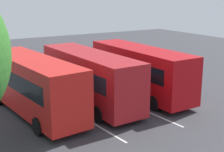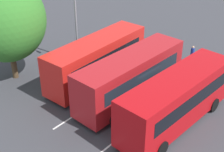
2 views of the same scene
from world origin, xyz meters
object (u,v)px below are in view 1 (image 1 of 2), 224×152
Objects in this scene: bus_center_right at (33,84)px; bus_far_left at (140,70)px; pedestrian at (47,67)px; bus_center_left at (89,77)px.

bus_far_left is at bearing -97.78° from bus_center_right.
bus_center_right is 8.58m from pedestrian.
bus_center_left is 3.63m from bus_center_right.
bus_center_left is at bearing 87.65° from bus_far_left.
bus_far_left is 5.76× the size of pedestrian.
pedestrian is at bearing -31.23° from bus_center_right.
bus_center_left and bus_center_right have the same top height.
bus_center_right is (0.27, 7.52, 0.00)m from bus_far_left.
bus_far_left reaches higher than pedestrian.
bus_center_left is (0.10, 3.89, 0.00)m from bus_far_left.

